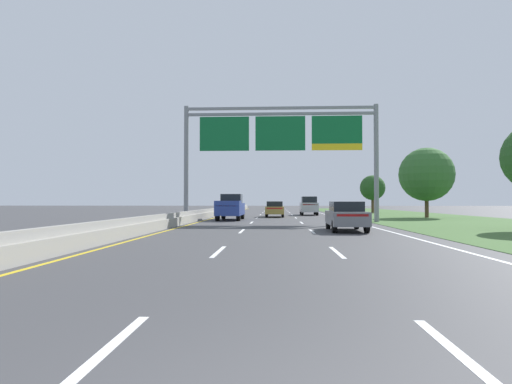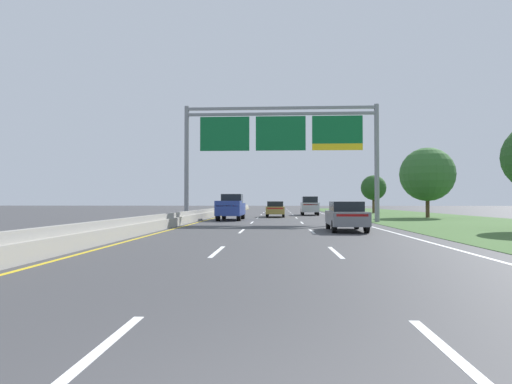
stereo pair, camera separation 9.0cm
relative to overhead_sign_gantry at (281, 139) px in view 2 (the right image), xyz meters
The scene contains 11 objects.
ground_plane 8.33m from the overhead_sign_gantry, 93.25° to the left, with size 220.00×220.00×0.00m, color #3D3D3F.
lane_striping 8.05m from the overhead_sign_gantry, 93.55° to the left, with size 11.96×106.00×0.01m.
grass_verge_right 15.99m from the overhead_sign_gantry, 21.19° to the left, with size 14.00×110.00×0.02m, color #3D602D.
median_barrier_concrete 10.61m from the overhead_sign_gantry, 142.52° to the left, with size 0.60×110.00×0.85m.
overhead_sign_gantry is the anchor object (origin of this frame).
pickup_truck_blue 7.49m from the overhead_sign_gantry, 143.01° to the left, with size 2.05×5.42×2.20m.
car_silver_right_lane_suv 17.15m from the overhead_sign_gantry, 77.89° to the left, with size 1.97×4.73×2.11m.
car_grey_right_lane_sedan 11.71m from the overhead_sign_gantry, 70.60° to the right, with size 1.91×4.44×1.57m.
car_gold_centre_lane_sedan 11.44m from the overhead_sign_gantry, 92.69° to the left, with size 1.83×4.40×1.57m.
roadside_tree_mid 16.69m from the overhead_sign_gantry, 31.38° to the left, with size 5.14×5.14×6.74m.
roadside_tree_far 27.84m from the overhead_sign_gantry, 62.84° to the left, with size 3.34×3.34×5.08m.
Camera 2 is at (0.05, -2.70, 1.59)m, focal length 29.51 mm.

